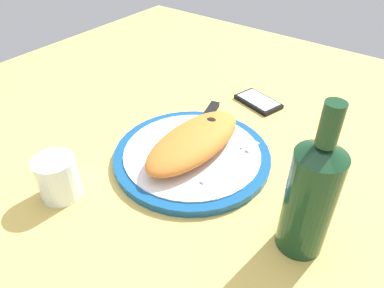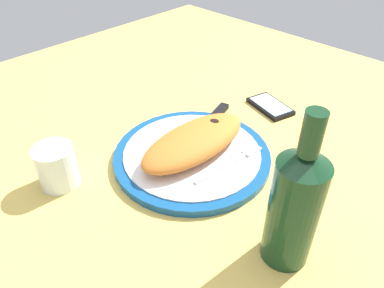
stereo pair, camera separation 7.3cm
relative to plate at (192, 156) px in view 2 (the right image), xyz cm
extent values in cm
cube|color=#DBB756|center=(0.00, 0.00, -2.41)|extent=(150.00, 150.00, 3.00)
cylinder|color=navy|center=(0.00, 0.00, -0.12)|extent=(31.90, 31.90, 1.58)
cylinder|color=white|center=(0.00, 0.00, 0.82)|extent=(27.86, 27.86, 0.30)
ellipsoid|color=orange|center=(0.64, 0.44, 3.30)|extent=(25.87, 11.81, 4.65)
ellipsoid|color=black|center=(6.46, -0.45, 5.04)|extent=(3.14, 3.05, 0.91)
ellipsoid|color=black|center=(-0.35, -1.86, 5.09)|extent=(2.54, 2.50, 0.66)
cube|color=silver|center=(0.24, -7.63, 1.17)|extent=(12.90, 2.20, 0.40)
cube|color=silver|center=(8.63, -8.48, 1.17)|extent=(4.20, 2.59, 0.40)
cube|color=silver|center=(2.29, 2.02, 1.17)|extent=(12.78, 4.96, 0.40)
cube|color=black|center=(13.15, 5.02, 1.57)|extent=(9.89, 4.52, 1.20)
cube|color=black|center=(27.91, 0.46, -0.41)|extent=(9.38, 12.65, 1.00)
cube|color=silver|center=(27.91, 0.46, 0.17)|extent=(8.07, 11.08, 0.16)
cylinder|color=silver|center=(-22.45, 12.93, 3.16)|extent=(7.33, 7.33, 8.14)
cylinder|color=silver|center=(-22.45, 12.93, 1.91)|extent=(6.75, 6.75, 5.24)
cylinder|color=#14381E|center=(-6.48, -26.21, 8.05)|extent=(7.30, 7.30, 17.91)
cone|color=#14381E|center=(-6.48, -26.21, 17.92)|extent=(7.30, 7.30, 1.83)
cylinder|color=#14381E|center=(-6.48, -26.21, 21.92)|extent=(2.78, 2.78, 6.18)
camera|label=1|loc=(-46.30, -35.00, 47.04)|focal=34.17mm
camera|label=2|loc=(-41.55, -40.52, 47.04)|focal=34.17mm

